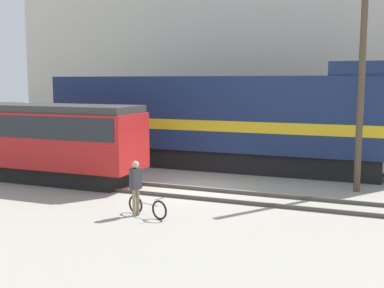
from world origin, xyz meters
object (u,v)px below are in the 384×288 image
Objects in this scene: freight_locomotive at (217,120)px; utility_pole_left at (362,78)px; person at (136,182)px; bicycle at (147,207)px; streetcar at (37,137)px.

utility_pole_left is at bearing -23.03° from freight_locomotive.
bicycle is at bearing 3.25° from person.
streetcar is at bearing -167.54° from utility_pole_left.
utility_pole_left is at bearing 46.04° from bicycle.
bicycle is 0.19× the size of utility_pole_left.
utility_pole_left reaches higher than bicycle.
person is 0.20× the size of utility_pole_left.
utility_pole_left is at bearing 12.46° from streetcar.
streetcar reaches higher than bicycle.
streetcar is (-6.26, -5.76, -0.49)m from freight_locomotive.
bicycle is at bearing -85.11° from freight_locomotive.
freight_locomotive is at bearing 156.97° from utility_pole_left.
bicycle is 0.91× the size of person.
freight_locomotive is 9.21m from person.
person is at bearing -87.57° from freight_locomotive.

